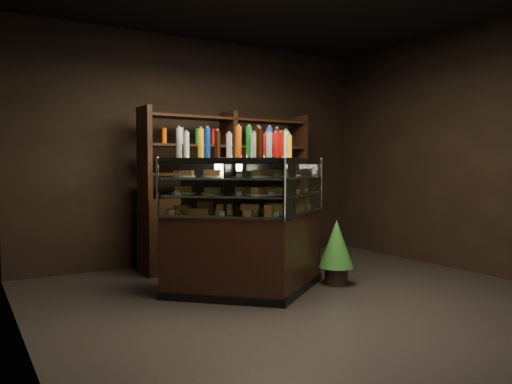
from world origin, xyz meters
TOP-DOWN VIEW (x-y plane):
  - ground at (0.00, 0.00)m, footprint 5.00×5.00m
  - room_shell at (0.00, 0.00)m, footprint 5.02×5.02m
  - display_case at (-0.32, 0.63)m, footprint 1.92×1.34m
  - food_display at (-0.32, 0.63)m, footprint 1.57×0.92m
  - bottles_top at (-0.32, 0.63)m, footprint 1.40×0.78m
  - potted_conifer at (0.65, 0.47)m, footprint 0.38×0.38m
  - back_shelving at (0.15, 2.05)m, footprint 2.36×0.51m

SIDE VIEW (x-z plane):
  - ground at x=0.00m, z-range 0.00..0.00m
  - potted_conifer at x=0.65m, z-range 0.06..0.86m
  - display_case at x=-0.32m, z-range -0.23..1.16m
  - back_shelving at x=0.15m, z-range -0.39..1.61m
  - food_display at x=-0.32m, z-range 0.84..1.27m
  - bottles_top at x=-0.32m, z-range 1.37..1.67m
  - room_shell at x=0.00m, z-range 0.44..3.45m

